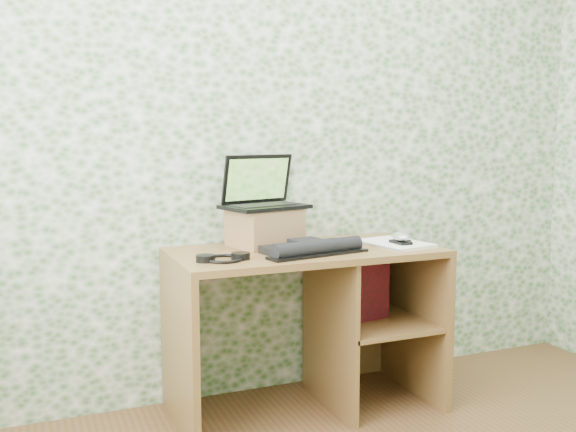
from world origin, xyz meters
name	(u,v)px	position (x,y,z in m)	size (l,w,h in m)	color
wall_back	(280,126)	(0.00, 1.75, 1.30)	(3.50, 3.50, 0.00)	white
desk	(318,304)	(0.08, 1.47, 0.48)	(1.20, 0.60, 0.75)	brown
riser	(265,227)	(-0.14, 1.58, 0.84)	(0.29, 0.24, 0.17)	#9E7247
laptop	(262,195)	(-0.14, 1.62, 0.98)	(0.42, 0.34, 0.24)	black
keyboard	(312,248)	(-0.01, 1.34, 0.77)	(0.48, 0.32, 0.07)	black
headphones	(223,258)	(-0.42, 1.32, 0.76)	(0.23, 0.17, 0.03)	black
notepad	(395,243)	(0.43, 1.37, 0.76)	(0.23, 0.32, 0.02)	white
mouse	(401,239)	(0.43, 1.32, 0.78)	(0.07, 0.11, 0.04)	#BDBDBF
pen	(402,239)	(0.49, 1.42, 0.77)	(0.01, 0.01, 0.15)	black
red_box	(363,288)	(0.30, 1.44, 0.54)	(0.25, 0.08, 0.30)	maroon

